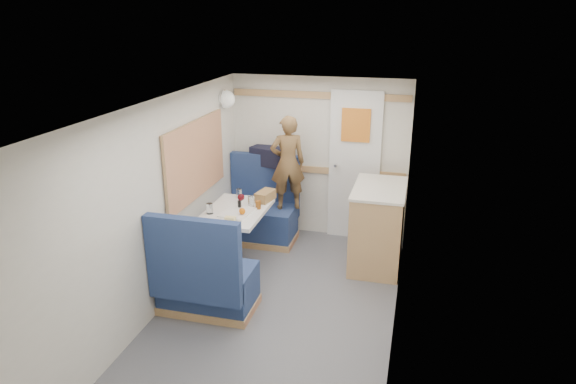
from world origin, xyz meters
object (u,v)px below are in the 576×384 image
(tray, at_px, (238,212))
(dome_light, at_px, (226,99))
(wine_glass, at_px, (241,198))
(bench_far, at_px, (261,216))
(duffel_bag, at_px, (270,156))
(bench_near, at_px, (205,284))
(beer_glass, at_px, (258,205))
(tumbler_right, at_px, (251,201))
(cheese_block, at_px, (230,219))
(galley_counter, at_px, (377,226))
(orange_fruit, at_px, (242,211))
(bread_loaf, at_px, (265,196))
(tumbler_left, at_px, (210,209))
(tumbler_mid, at_px, (239,193))
(dinette_table, at_px, (236,223))
(pepper_grinder, at_px, (239,205))
(person, at_px, (288,163))

(tray, bearing_deg, dome_light, 115.47)
(dome_light, distance_m, wine_glass, 1.29)
(bench_far, relative_size, duffel_bag, 2.21)
(bench_near, relative_size, beer_glass, 11.29)
(tumbler_right, bearing_deg, cheese_block, -97.79)
(wine_glass, xyz_separation_m, tumbler_right, (0.08, 0.10, -0.07))
(bench_far, height_order, bench_near, same)
(bench_near, relative_size, galley_counter, 1.14)
(bench_far, xyz_separation_m, orange_fruit, (0.13, -1.00, 0.47))
(bench_far, bearing_deg, bread_loaf, -66.23)
(orange_fruit, distance_m, beer_glass, 0.25)
(orange_fruit, xyz_separation_m, tumbler_left, (-0.35, -0.03, 0.00))
(duffel_bag, bearing_deg, tumbler_mid, -84.46)
(dinette_table, distance_m, tumbler_left, 0.35)
(tumbler_right, bearing_deg, pepper_grinder, -132.25)
(dinette_table, relative_size, bread_loaf, 3.50)
(bench_far, height_order, tumbler_mid, bench_far)
(duffel_bag, height_order, cheese_block, duffel_bag)
(cheese_block, height_order, tumbler_mid, tumbler_mid)
(bench_near, distance_m, orange_fruit, 0.87)
(tumbler_right, xyz_separation_m, pepper_grinder, (-0.10, -0.11, -0.01))
(bench_near, bearing_deg, duffel_bag, 88.37)
(person, distance_m, cheese_block, 1.26)
(dome_light, bearing_deg, galley_counter, -9.18)
(orange_fruit, bearing_deg, galley_counter, 27.23)
(cheese_block, bearing_deg, tray, 92.06)
(person, height_order, beer_glass, person)
(wine_glass, bearing_deg, cheese_block, -87.63)
(bread_loaf, bearing_deg, person, 76.41)
(beer_glass, relative_size, bread_loaf, 0.35)
(wine_glass, bearing_deg, bread_loaf, 60.03)
(dinette_table, distance_m, dome_light, 1.51)
(dome_light, relative_size, cheese_block, 1.90)
(bench_near, xyz_separation_m, tray, (0.06, 0.78, 0.43))
(wine_glass, bearing_deg, beer_glass, 14.29)
(wine_glass, xyz_separation_m, tumbler_left, (-0.27, -0.22, -0.07))
(galley_counter, height_order, tumbler_right, galley_counter)
(tray, distance_m, tumbler_left, 0.30)
(beer_glass, bearing_deg, tray, -133.77)
(duffel_bag, height_order, beer_glass, duffel_bag)
(galley_counter, bearing_deg, bread_loaf, -171.02)
(duffel_bag, bearing_deg, bread_loaf, -60.68)
(tumbler_left, bearing_deg, tumbler_right, 41.47)
(dinette_table, height_order, bench_near, bench_near)
(dinette_table, xyz_separation_m, pepper_grinder, (0.03, 0.04, 0.20))
(bench_far, distance_m, dome_light, 1.50)
(duffel_bag, xyz_separation_m, bread_loaf, (0.17, -0.77, -0.24))
(cheese_block, distance_m, beer_glass, 0.45)
(pepper_grinder, bearing_deg, duffel_bag, 88.68)
(dome_light, distance_m, pepper_grinder, 1.34)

